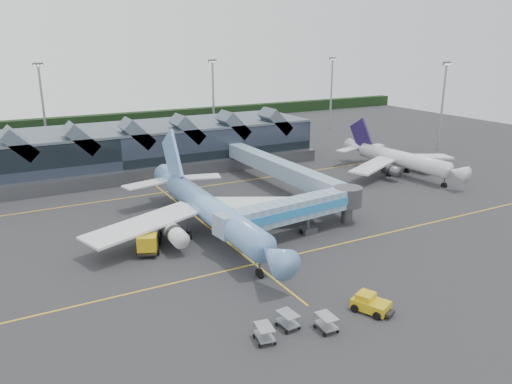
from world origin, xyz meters
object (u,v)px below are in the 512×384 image
jet_bridge (302,208)px  fuel_truck (150,233)px  pushback_tug (370,304)px  regional_jet (399,158)px  main_airliner (209,208)px

jet_bridge → fuel_truck: 22.08m
fuel_truck → pushback_tug: fuel_truck is taller
regional_jet → pushback_tug: 59.43m
main_airliner → fuel_truck: (-8.91, 0.13, -2.15)m
pushback_tug → main_airliner: bearing=78.5°
main_airliner → fuel_truck: bearing=180.0°
jet_bridge → fuel_truck: size_ratio=2.59×
pushback_tug → regional_jet: bearing=19.5°
regional_jet → fuel_truck: size_ratio=3.22×
jet_bridge → fuel_truck: (-20.90, 6.77, -2.17)m
main_airliner → pushback_tug: main_airliner is taller
fuel_truck → main_airliner: bearing=21.0°
main_airliner → fuel_truck: 9.17m
main_airliner → jet_bridge: (11.99, -6.64, 0.03)m
jet_bridge → pushback_tug: (-5.75, -21.66, -3.22)m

